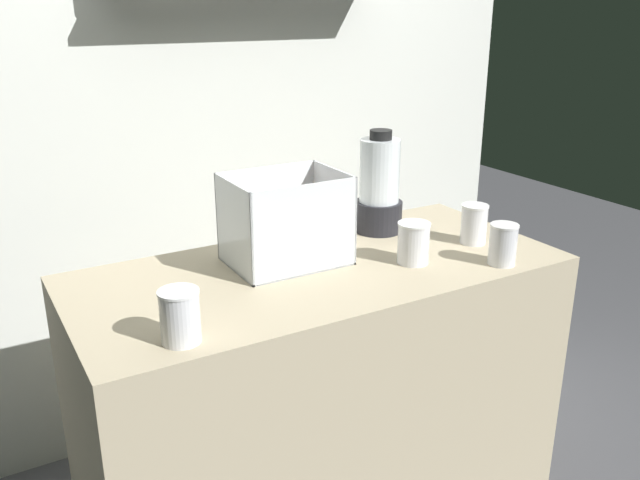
% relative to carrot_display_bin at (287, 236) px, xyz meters
% --- Properties ---
extents(counter, '(1.40, 0.64, 0.90)m').
position_rel_carrot_display_bin_xyz_m(counter, '(0.06, -0.08, -0.53)').
color(counter, tan).
rests_on(counter, ground_plane).
extents(back_wall_unit, '(2.60, 0.24, 2.50)m').
position_rel_carrot_display_bin_xyz_m(back_wall_unit, '(0.07, 0.69, 0.29)').
color(back_wall_unit, silver).
rests_on(back_wall_unit, ground_plane).
extents(carrot_display_bin, '(0.32, 0.24, 0.26)m').
position_rel_carrot_display_bin_xyz_m(carrot_display_bin, '(0.00, 0.00, 0.00)').
color(carrot_display_bin, white).
rests_on(carrot_display_bin, counter).
extents(blender_pitcher, '(0.15, 0.15, 0.33)m').
position_rel_carrot_display_bin_xyz_m(blender_pitcher, '(0.39, 0.10, 0.06)').
color(blender_pitcher, black).
rests_on(blender_pitcher, counter).
extents(juice_cup_orange_far_left, '(0.09, 0.09, 0.12)m').
position_rel_carrot_display_bin_xyz_m(juice_cup_orange_far_left, '(-0.42, -0.31, -0.03)').
color(juice_cup_orange_far_left, white).
rests_on(juice_cup_orange_far_left, counter).
extents(juice_cup_beet_left, '(0.09, 0.09, 0.12)m').
position_rel_carrot_display_bin_xyz_m(juice_cup_beet_left, '(0.31, -0.19, -0.03)').
color(juice_cup_beet_left, white).
rests_on(juice_cup_beet_left, counter).
extents(juice_cup_carrot_middle, '(0.08, 0.08, 0.12)m').
position_rel_carrot_display_bin_xyz_m(juice_cup_carrot_middle, '(0.52, -0.32, -0.03)').
color(juice_cup_carrot_middle, white).
rests_on(juice_cup_carrot_middle, counter).
extents(juice_cup_beet_right, '(0.08, 0.08, 0.12)m').
position_rel_carrot_display_bin_xyz_m(juice_cup_beet_right, '(0.57, -0.15, -0.03)').
color(juice_cup_beet_right, white).
rests_on(juice_cup_beet_right, counter).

